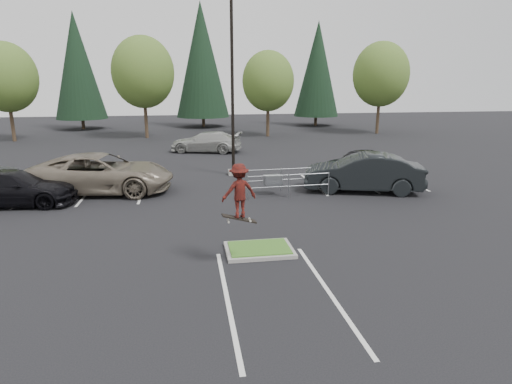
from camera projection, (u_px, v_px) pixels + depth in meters
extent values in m
plane|color=black|center=(259.00, 252.00, 14.02)|extent=(120.00, 120.00, 0.00)
cube|color=gray|center=(259.00, 250.00, 14.01)|extent=(2.20, 1.60, 0.12)
cube|color=#31581C|center=(259.00, 248.00, 13.99)|extent=(1.95, 1.35, 0.05)
cube|color=silver|center=(143.00, 190.00, 21.91)|extent=(0.12, 5.20, 0.01)
cube|color=silver|center=(88.00, 192.00, 21.49)|extent=(0.12, 5.20, 0.01)
cube|color=silver|center=(31.00, 195.00, 21.06)|extent=(0.12, 5.20, 0.01)
cube|color=silver|center=(312.00, 184.00, 23.33)|extent=(0.12, 5.20, 0.01)
cube|color=silver|center=(359.00, 182.00, 23.75)|extent=(0.12, 5.20, 0.01)
cube|color=silver|center=(405.00, 180.00, 24.18)|extent=(0.12, 5.20, 0.01)
cube|color=silver|center=(227.00, 299.00, 10.95)|extent=(0.12, 6.00, 0.01)
cube|color=silver|center=(328.00, 291.00, 11.37)|extent=(0.12, 6.00, 0.01)
cube|color=gray|center=(233.00, 172.00, 25.53)|extent=(0.60, 0.60, 0.30)
cylinder|color=black|center=(232.00, 89.00, 24.31)|extent=(0.18, 0.18, 10.00)
cylinder|color=#38281C|center=(12.00, 124.00, 39.44)|extent=(0.32, 0.32, 3.23)
ellipsoid|color=#396123|center=(6.00, 77.00, 38.40)|extent=(5.44, 5.44, 6.26)
sphere|color=#396123|center=(13.00, 85.00, 38.38)|extent=(3.40, 3.40, 3.40)
sphere|color=#396123|center=(2.00, 83.00, 38.83)|extent=(3.74, 3.74, 3.74)
cylinder|color=#38281C|center=(146.00, 120.00, 41.77)|extent=(0.32, 0.32, 3.50)
ellipsoid|color=#396123|center=(143.00, 72.00, 40.64)|extent=(5.89, 5.89, 6.77)
sphere|color=#396123|center=(150.00, 80.00, 40.63)|extent=(3.68, 3.68, 3.68)
sphere|color=#396123|center=(138.00, 78.00, 41.08)|extent=(4.05, 4.05, 4.05)
cylinder|color=#38281C|center=(268.00, 121.00, 43.05)|extent=(0.32, 0.32, 3.04)
ellipsoid|color=#396123|center=(268.00, 81.00, 42.06)|extent=(5.12, 5.12, 5.89)
sphere|color=#396123|center=(275.00, 88.00, 42.03)|extent=(3.20, 3.20, 3.20)
sphere|color=#396123|center=(262.00, 86.00, 42.49)|extent=(3.52, 3.52, 3.52)
cylinder|color=#38281C|center=(378.00, 117.00, 45.36)|extent=(0.32, 0.32, 3.42)
ellipsoid|color=#396123|center=(381.00, 74.00, 44.26)|extent=(5.76, 5.76, 6.62)
sphere|color=#396123|center=(387.00, 81.00, 44.25)|extent=(3.60, 3.60, 3.60)
sphere|color=#396123|center=(374.00, 80.00, 44.70)|extent=(3.96, 3.96, 3.96)
cylinder|color=#38281C|center=(83.00, 124.00, 49.88)|extent=(0.36, 0.36, 1.20)
cone|color=black|center=(77.00, 66.00, 48.25)|extent=(5.72, 5.72, 11.80)
cylinder|color=#38281C|center=(203.00, 122.00, 52.56)|extent=(0.36, 0.36, 1.20)
cone|color=black|center=(202.00, 60.00, 50.74)|extent=(6.38, 6.38, 13.30)
cylinder|color=#38281C|center=(316.00, 121.00, 53.80)|extent=(0.36, 0.36, 1.20)
cone|color=black|center=(317.00, 69.00, 52.23)|extent=(5.50, 5.50, 11.30)
cylinder|color=gray|center=(247.00, 188.00, 20.00)|extent=(0.06, 0.06, 1.16)
cylinder|color=gray|center=(242.00, 181.00, 21.34)|extent=(0.06, 0.06, 1.16)
cylinder|color=gray|center=(289.00, 186.00, 20.41)|extent=(0.06, 0.06, 1.16)
cylinder|color=gray|center=(281.00, 179.00, 21.75)|extent=(0.06, 0.06, 1.16)
cylinder|color=gray|center=(329.00, 184.00, 20.82)|extent=(0.06, 0.06, 1.16)
cylinder|color=gray|center=(318.00, 178.00, 22.16)|extent=(0.06, 0.06, 1.16)
cylinder|color=gray|center=(289.00, 186.00, 20.42)|extent=(4.03, 0.25, 0.05)
cylinder|color=gray|center=(289.00, 175.00, 20.28)|extent=(4.03, 0.25, 0.05)
cylinder|color=gray|center=(281.00, 180.00, 21.75)|extent=(4.03, 0.25, 0.05)
cylinder|color=gray|center=(281.00, 169.00, 21.61)|extent=(4.03, 0.25, 0.05)
cube|color=gray|center=(273.00, 180.00, 20.92)|extent=(0.88, 0.57, 0.48)
cube|color=black|center=(239.00, 219.00, 12.57)|extent=(1.04, 0.39, 0.33)
cylinder|color=#BDB8A6|center=(229.00, 222.00, 12.43)|extent=(0.06, 0.04, 0.06)
cylinder|color=#BDB8A6|center=(228.00, 220.00, 12.64)|extent=(0.06, 0.04, 0.06)
cylinder|color=#BDB8A6|center=(250.00, 221.00, 12.53)|extent=(0.06, 0.04, 0.06)
cylinder|color=#BDB8A6|center=(249.00, 219.00, 12.74)|extent=(0.06, 0.04, 0.06)
imported|color=maroon|center=(239.00, 191.00, 12.36)|extent=(1.14, 0.81, 1.60)
imported|color=#796D5C|center=(101.00, 173.00, 21.31)|extent=(7.42, 4.19, 1.96)
imported|color=black|center=(12.00, 188.00, 19.09)|extent=(5.60, 2.62, 1.58)
imported|color=black|center=(363.00, 173.00, 21.49)|extent=(6.18, 3.64, 1.92)
imported|color=black|center=(359.00, 161.00, 26.08)|extent=(4.54, 2.88, 1.44)
imported|color=#B2B3AD|center=(207.00, 142.00, 33.61)|extent=(5.95, 3.75, 1.61)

